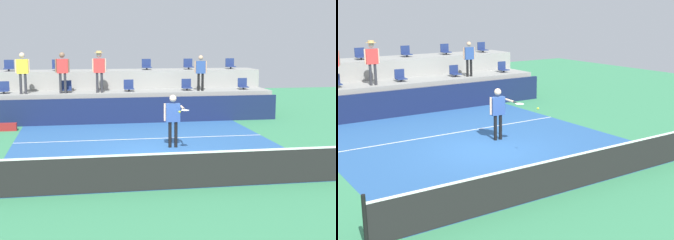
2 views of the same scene
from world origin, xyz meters
TOP-DOWN VIEW (x-y plane):
  - ground_plane at (0.00, 0.00)m, footprint 40.00×40.00m
  - court_inner_paint at (0.00, 1.00)m, footprint 9.00×10.00m
  - court_service_line at (0.00, 2.40)m, footprint 9.00×0.06m
  - tennis_net at (0.00, -4.00)m, footprint 10.48×0.08m
  - sponsor_backboard at (0.00, 6.00)m, footprint 13.00×0.16m
  - seating_tier_lower at (0.00, 7.30)m, footprint 13.00×1.80m
  - seating_tier_upper at (0.00, 9.10)m, footprint 13.00×1.80m
  - stadium_chair_lower_center at (0.04, 7.23)m, footprint 0.44×0.40m
  - stadium_chair_lower_right at (2.69, 7.23)m, footprint 0.44×0.40m
  - stadium_chair_lower_far_right at (5.38, 7.23)m, footprint 0.44×0.40m
  - stadium_chair_upper_mid_left at (-1.07, 9.03)m, footprint 0.44×0.40m
  - stadium_chair_upper_mid_right at (1.09, 9.03)m, footprint 0.44×0.40m
  - stadium_chair_upper_right at (3.16, 9.03)m, footprint 0.44×0.40m
  - stadium_chair_upper_far_right at (5.29, 9.03)m, footprint 0.44×0.40m
  - tennis_player at (0.85, 0.76)m, footprint 0.65×1.24m
  - spectator_with_hat at (-1.28, 6.85)m, footprint 0.61×0.47m
  - spectator_in_grey at (3.25, 6.85)m, footprint 0.57×0.25m
  - tennis_ball at (0.57, -1.72)m, footprint 0.07×0.07m

SIDE VIEW (x-z plane):
  - ground_plane at x=0.00m, z-range 0.00..0.00m
  - court_inner_paint at x=0.00m, z-range 0.00..0.01m
  - court_service_line at x=0.00m, z-range 0.01..0.01m
  - tennis_net at x=0.00m, z-range -0.04..1.03m
  - sponsor_backboard at x=0.00m, z-range 0.00..1.10m
  - seating_tier_lower at x=0.00m, z-range 0.00..1.25m
  - seating_tier_upper at x=0.00m, z-range 0.00..2.10m
  - tennis_player at x=0.85m, z-range 0.20..1.96m
  - stadium_chair_lower_center at x=0.04m, z-range 1.20..1.72m
  - stadium_chair_lower_right at x=2.69m, z-range 1.20..1.72m
  - stadium_chair_lower_far_right at x=5.38m, z-range 1.20..1.72m
  - tennis_ball at x=0.57m, z-range 1.52..1.59m
  - spectator_in_grey at x=3.25m, z-range 1.40..3.01m
  - stadium_chair_upper_mid_left at x=-1.07m, z-range 2.05..2.57m
  - stadium_chair_upper_mid_right at x=1.09m, z-range 2.05..2.57m
  - stadium_chair_upper_right at x=3.16m, z-range 2.05..2.57m
  - stadium_chair_upper_far_right at x=5.29m, z-range 2.05..2.57m
  - spectator_with_hat at x=-1.28m, z-range 1.47..3.29m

